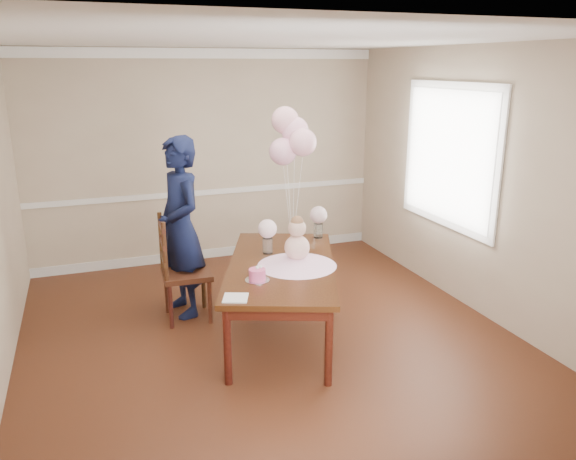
{
  "coord_description": "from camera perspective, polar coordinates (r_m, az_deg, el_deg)",
  "views": [
    {
      "loc": [
        -1.49,
        -4.58,
        2.5
      ],
      "look_at": [
        0.2,
        0.03,
        1.05
      ],
      "focal_mm": 35.0,
      "sensor_mm": 36.0,
      "label": 1
    }
  ],
  "objects": [
    {
      "name": "floor",
      "position": [
        5.43,
        -1.86,
        -10.97
      ],
      "size": [
        4.5,
        5.0,
        0.0
      ],
      "primitive_type": "cube",
      "color": "#37190D",
      "rests_on": "ground"
    },
    {
      "name": "ceiling",
      "position": [
        4.82,
        -2.18,
        18.82
      ],
      "size": [
        4.5,
        5.0,
        0.02
      ],
      "primitive_type": "cube",
      "color": "white",
      "rests_on": "wall_back"
    },
    {
      "name": "wall_back",
      "position": [
        7.33,
        -8.15,
        7.27
      ],
      "size": [
        4.5,
        0.02,
        2.7
      ],
      "primitive_type": "cube",
      "color": "tan",
      "rests_on": "floor"
    },
    {
      "name": "wall_front",
      "position": [
        2.81,
        14.25,
        -8.32
      ],
      "size": [
        4.5,
        0.02,
        2.7
      ],
      "primitive_type": "cube",
      "color": "tan",
      "rests_on": "floor"
    },
    {
      "name": "wall_right",
      "position": [
        6.02,
        18.85,
        4.57
      ],
      "size": [
        0.02,
        5.0,
        2.7
      ],
      "primitive_type": "cube",
      "color": "tan",
      "rests_on": "floor"
    },
    {
      "name": "chair_rail_trim",
      "position": [
        7.4,
        -7.99,
        3.82
      ],
      "size": [
        4.5,
        0.02,
        0.07
      ],
      "primitive_type": "cube",
      "color": "silver",
      "rests_on": "wall_back"
    },
    {
      "name": "crown_molding",
      "position": [
        7.23,
        -8.56,
        17.33
      ],
      "size": [
        4.5,
        0.02,
        0.12
      ],
      "primitive_type": "cube",
      "color": "white",
      "rests_on": "wall_back"
    },
    {
      "name": "baseboard_trim",
      "position": [
        7.63,
        -7.74,
        -2.34
      ],
      "size": [
        4.5,
        0.02,
        0.12
      ],
      "primitive_type": "cube",
      "color": "silver",
      "rests_on": "floor"
    },
    {
      "name": "window_frame",
      "position": [
        6.37,
        16.07,
        7.24
      ],
      "size": [
        0.02,
        1.66,
        1.56
      ],
      "primitive_type": "cube",
      "color": "white",
      "rests_on": "wall_right"
    },
    {
      "name": "window_blinds",
      "position": [
        6.36,
        15.93,
        7.24
      ],
      "size": [
        0.01,
        1.5,
        1.4
      ],
      "primitive_type": "cube",
      "color": "white",
      "rests_on": "wall_right"
    },
    {
      "name": "dining_table_top",
      "position": [
        5.24,
        -0.67,
        -3.66
      ],
      "size": [
        1.6,
        2.15,
        0.05
      ],
      "primitive_type": "cube",
      "rotation": [
        0.0,
        0.0,
        -0.37
      ],
      "color": "black",
      "rests_on": "table_leg_fl"
    },
    {
      "name": "table_apron",
      "position": [
        5.26,
        -0.67,
        -4.4
      ],
      "size": [
        1.47,
        2.02,
        0.1
      ],
      "primitive_type": "cube",
      "rotation": [
        0.0,
        0.0,
        -0.37
      ],
      "color": "black",
      "rests_on": "table_leg_fl"
    },
    {
      "name": "table_leg_fl",
      "position": [
        4.61,
        -6.17,
        -11.66
      ],
      "size": [
        0.09,
        0.09,
        0.68
      ],
      "primitive_type": "cylinder",
      "rotation": [
        0.0,
        0.0,
        -0.37
      ],
      "color": "black",
      "rests_on": "floor"
    },
    {
      "name": "table_leg_fr",
      "position": [
        4.58,
        4.16,
        -11.8
      ],
      "size": [
        0.09,
        0.09,
        0.68
      ],
      "primitive_type": "cylinder",
      "rotation": [
        0.0,
        0.0,
        -0.37
      ],
      "color": "black",
      "rests_on": "floor"
    },
    {
      "name": "table_leg_bl",
      "position": [
        6.22,
        -4.14,
        -3.94
      ],
      "size": [
        0.09,
        0.09,
        0.68
      ],
      "primitive_type": "cylinder",
      "rotation": [
        0.0,
        0.0,
        -0.37
      ],
      "color": "black",
      "rests_on": "floor"
    },
    {
      "name": "table_leg_br",
      "position": [
        6.2,
        3.36,
        -4.0
      ],
      "size": [
        0.09,
        0.09,
        0.68
      ],
      "primitive_type": "cylinder",
      "rotation": [
        0.0,
        0.0,
        -0.37
      ],
      "color": "black",
      "rests_on": "floor"
    },
    {
      "name": "baby_skirt",
      "position": [
        5.16,
        0.92,
        -3.11
      ],
      "size": [
        0.95,
        0.95,
        0.1
      ],
      "primitive_type": "cone",
      "rotation": [
        0.0,
        0.0,
        -0.37
      ],
      "color": "#FFBBE7",
      "rests_on": "dining_table_top"
    },
    {
      "name": "baby_torso",
      "position": [
        5.12,
        0.92,
        -1.79
      ],
      "size": [
        0.23,
        0.23,
        0.23
      ],
      "primitive_type": "sphere",
      "color": "pink",
      "rests_on": "baby_skirt"
    },
    {
      "name": "baby_head",
      "position": [
        5.07,
        0.93,
        0.18
      ],
      "size": [
        0.16,
        0.16,
        0.16
      ],
      "primitive_type": "sphere",
      "color": "#CCA18D",
      "rests_on": "baby_torso"
    },
    {
      "name": "baby_hair",
      "position": [
        5.05,
        0.93,
        0.81
      ],
      "size": [
        0.12,
        0.12,
        0.12
      ],
      "primitive_type": "sphere",
      "color": "brown",
      "rests_on": "baby_head"
    },
    {
      "name": "cake_platter",
      "position": [
        4.83,
        -3.14,
        -5.11
      ],
      "size": [
        0.27,
        0.27,
        0.01
      ],
      "primitive_type": "cylinder",
      "rotation": [
        0.0,
        0.0,
        -0.37
      ],
      "color": "silver",
      "rests_on": "dining_table_top"
    },
    {
      "name": "birthday_cake",
      "position": [
        4.81,
        -3.15,
        -4.53
      ],
      "size": [
        0.19,
        0.19,
        0.1
      ],
      "primitive_type": "cylinder",
      "rotation": [
        0.0,
        0.0,
        -0.37
      ],
      "color": "#D84480",
      "rests_on": "cake_platter"
    },
    {
      "name": "cake_flower_a",
      "position": [
        4.79,
        -3.16,
        -3.83
      ],
      "size": [
        0.03,
        0.03,
        0.03
      ],
      "primitive_type": "sphere",
      "color": "white",
      "rests_on": "birthday_cake"
    },
    {
      "name": "cake_flower_b",
      "position": [
        4.81,
        -2.8,
        -3.75
      ],
      "size": [
        0.03,
        0.03,
        0.03
      ],
      "primitive_type": "sphere",
      "color": "white",
      "rests_on": "birthday_cake"
    },
    {
      "name": "rose_vase_near",
      "position": [
        5.48,
        -2.09,
        -1.62
      ],
      "size": [
        0.12,
        0.12,
        0.15
      ],
      "primitive_type": "cylinder",
      "rotation": [
        0.0,
        0.0,
        -0.37
      ],
      "color": "white",
      "rests_on": "dining_table_top"
    },
    {
      "name": "roses_near",
      "position": [
        5.43,
        -2.11,
        0.13
      ],
      "size": [
        0.18,
        0.18,
        0.18
      ],
      "primitive_type": "sphere",
      "color": "silver",
      "rests_on": "rose_vase_near"
    },
    {
      "name": "rose_vase_far",
      "position": [
        5.98,
        3.09,
        -0.07
      ],
      "size": [
        0.12,
        0.12,
        0.15
      ],
      "primitive_type": "cylinder",
      "rotation": [
        0.0,
        0.0,
        -0.37
      ],
      "color": "silver",
      "rests_on": "dining_table_top"
    },
    {
      "name": "roses_far",
      "position": [
        5.94,
        3.11,
        1.54
      ],
      "size": [
        0.18,
        0.18,
        0.18
      ],
      "primitive_type": "sphere",
      "color": "beige",
      "rests_on": "rose_vase_far"
    },
    {
      "name": "napkin",
      "position": [
        4.49,
        -5.35,
        -6.88
      ],
      "size": [
        0.25,
        0.25,
        0.01
      ],
      "primitive_type": "cube",
      "rotation": [
        0.0,
        0.0,
        -0.37
      ],
      "color": "silver",
      "rests_on": "dining_table_top"
    },
    {
      "name": "balloon_weight",
      "position": [
        5.72,
        0.46,
        -1.52
      ],
      "size": [
        0.05,
        0.05,
        0.02
      ],
      "primitive_type": "cylinder",
      "rotation": [
        0.0,
        0.0,
        -0.37
      ],
      "color": "#BCBCC1",
      "rests_on": "dining_table_top"
    },
    {
      "name": "balloon_a",
      "position": [
        5.51,
        -0.53,
        7.98
      ],
      "size": [
        0.27,
        0.27,
        0.27
      ],
      "primitive_type": "sphere",
      "color": "#EFA9C8",
      "rests_on": "balloon_ribbon_a"
    },
    {
      "name": "balloon_b",
      "position": [
        5.44,
        1.51,
        8.9
      ],
      "size": [
        0.27,
        0.27,
        0.27
      ],
      "primitive_type": "sphere",
      "color": "#FAB1C5",
      "rests_on": "balloon_ribbon_b"
    },
    {
      "name": "balloon_c",
      "position": [
        5.57,
        0.7,
        10.08
      ],
      "size": [
        0.27,
        0.27,
        0.27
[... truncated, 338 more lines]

